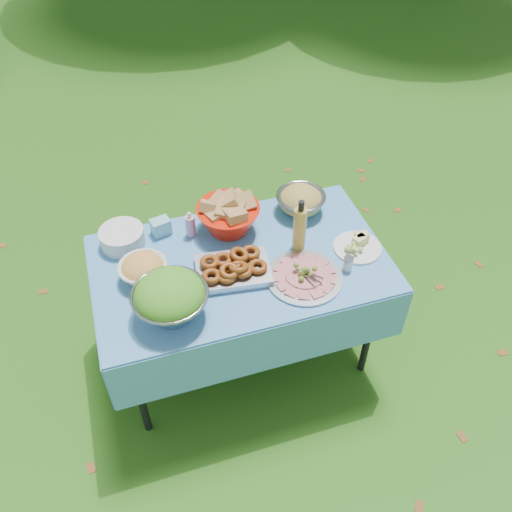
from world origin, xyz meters
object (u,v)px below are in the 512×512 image
at_px(salad_bowl, 170,298).
at_px(oil_bottle, 300,225).
at_px(bread_bowl, 228,213).
at_px(charcuterie_platter, 305,272).
at_px(picnic_table, 242,311).
at_px(plate_stack, 122,237).
at_px(pasta_bowl_steel, 301,200).

distance_m(salad_bowl, oil_bottle, 0.74).
bearing_deg(oil_bottle, bread_bowl, 141.33).
bearing_deg(charcuterie_platter, picnic_table, 143.07).
relative_size(plate_stack, pasta_bowl_steel, 0.87).
bearing_deg(pasta_bowl_steel, plate_stack, 178.98).
bearing_deg(salad_bowl, bread_bowl, 50.34).
distance_m(charcuterie_platter, oil_bottle, 0.24).
relative_size(charcuterie_platter, oil_bottle, 1.24).
relative_size(bread_bowl, pasta_bowl_steel, 1.27).
height_order(pasta_bowl_steel, oil_bottle, oil_bottle).
relative_size(salad_bowl, pasta_bowl_steel, 1.30).
xyz_separation_m(picnic_table, charcuterie_platter, (0.26, -0.20, 0.42)).
distance_m(picnic_table, oil_bottle, 0.62).
relative_size(picnic_table, plate_stack, 6.41).
relative_size(pasta_bowl_steel, oil_bottle, 0.87).
relative_size(plate_stack, charcuterie_platter, 0.61).
height_order(picnic_table, charcuterie_platter, charcuterie_platter).
bearing_deg(oil_bottle, salad_bowl, -161.17).
bearing_deg(charcuterie_platter, plate_stack, 147.86).
bearing_deg(oil_bottle, charcuterie_platter, -103.03).
relative_size(salad_bowl, oil_bottle, 1.14).
xyz_separation_m(pasta_bowl_steel, oil_bottle, (-0.11, -0.28, 0.08)).
xyz_separation_m(salad_bowl, oil_bottle, (0.70, 0.24, 0.04)).
xyz_separation_m(picnic_table, bread_bowl, (0.01, 0.25, 0.49)).
xyz_separation_m(plate_stack, bread_bowl, (0.55, -0.05, 0.06)).
bearing_deg(picnic_table, salad_bowl, -149.76).
xyz_separation_m(salad_bowl, pasta_bowl_steel, (0.81, 0.52, -0.04)).
bearing_deg(bread_bowl, oil_bottle, -38.67).
distance_m(bread_bowl, pasta_bowl_steel, 0.42).
bearing_deg(bread_bowl, pasta_bowl_steel, 4.79).
xyz_separation_m(picnic_table, oil_bottle, (0.31, 0.01, 0.53)).
relative_size(picnic_table, salad_bowl, 4.28).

